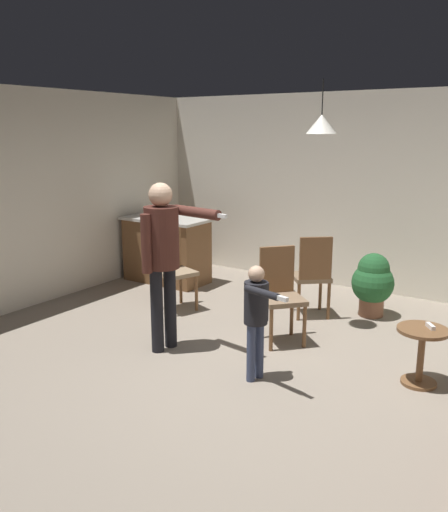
{
  "coord_description": "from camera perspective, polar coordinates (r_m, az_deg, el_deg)",
  "views": [
    {
      "loc": [
        2.48,
        -3.94,
        2.19
      ],
      "look_at": [
        -0.3,
        0.25,
        1.0
      ],
      "focal_mm": 37.47,
      "sensor_mm": 36.0,
      "label": 1
    }
  ],
  "objects": [
    {
      "name": "wall_left",
      "position": [
        6.96,
        -21.62,
        5.45
      ],
      "size": [
        0.1,
        6.4,
        2.7
      ],
      "primitive_type": "cube",
      "color": "silver",
      "rests_on": "ground"
    },
    {
      "name": "wall_back",
      "position": [
        7.6,
        14.43,
        6.56
      ],
      "size": [
        6.4,
        0.1,
        2.7
      ],
      "primitive_type": "cube",
      "color": "silver",
      "rests_on": "ground"
    },
    {
      "name": "dining_chair_centre_back",
      "position": [
        6.64,
        -5.51,
        -1.08
      ],
      "size": [
        0.54,
        0.54,
        1.0
      ],
      "rotation": [
        0.0,
        0.0,
        4.37
      ],
      "color": "brown",
      "rests_on": "ground"
    },
    {
      "name": "potted_plant_corner",
      "position": [
        6.63,
        15.6,
        -2.64
      ],
      "size": [
        0.5,
        0.5,
        0.77
      ],
      "color": "brown",
      "rests_on": "ground"
    },
    {
      "name": "side_table_by_couch",
      "position": [
        5.03,
        20.32,
        -9.33
      ],
      "size": [
        0.44,
        0.44,
        0.52
      ],
      "color": "brown",
      "rests_on": "ground"
    },
    {
      "name": "dining_chair_near_wall",
      "position": [
        6.39,
        9.42,
        -1.79
      ],
      "size": [
        0.59,
        0.59,
        1.0
      ],
      "rotation": [
        0.0,
        0.0,
        0.68
      ],
      "color": "brown",
      "rests_on": "ground"
    },
    {
      "name": "ground",
      "position": [
        5.14,
        1.27,
        -11.89
      ],
      "size": [
        7.68,
        7.68,
        0.0
      ],
      "primitive_type": "plane",
      "color": "gray"
    },
    {
      "name": "ceiling_light_pendant",
      "position": [
        5.8,
        10.37,
        13.7
      ],
      "size": [
        0.32,
        0.32,
        0.55
      ],
      "color": "silver"
    },
    {
      "name": "dining_chair_by_counter",
      "position": [
        5.63,
        6.01,
        -3.74
      ],
      "size": [
        0.59,
        0.59,
        1.0
      ],
      "rotation": [
        0.0,
        0.0,
        3.97
      ],
      "color": "brown",
      "rests_on": "ground"
    },
    {
      "name": "person_child",
      "position": [
        4.7,
        3.51,
        -5.8
      ],
      "size": [
        0.52,
        0.39,
        1.05
      ],
      "rotation": [
        0.0,
        0.0,
        -1.79
      ],
      "color": "#384260",
      "rests_on": "ground"
    },
    {
      "name": "person_adult",
      "position": [
        5.27,
        -6.53,
        0.8
      ],
      "size": [
        0.86,
        0.49,
        1.7
      ],
      "rotation": [
        0.0,
        0.0,
        -1.71
      ],
      "color": "black",
      "rests_on": "ground"
    },
    {
      "name": "spare_remote_on_table",
      "position": [
        4.98,
        21.18,
        -7.01
      ],
      "size": [
        0.11,
        0.13,
        0.04
      ],
      "primitive_type": "cube",
      "rotation": [
        0.0,
        0.0,
        0.63
      ],
      "color": "white",
      "rests_on": "side_table_by_couch"
    },
    {
      "name": "kitchen_counter",
      "position": [
        7.88,
        -6.14,
        0.69
      ],
      "size": [
        1.26,
        0.66,
        0.95
      ],
      "color": "brown",
      "rests_on": "ground"
    }
  ]
}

